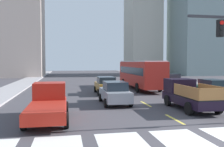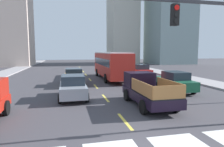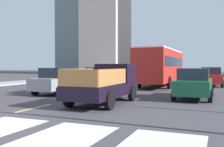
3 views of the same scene
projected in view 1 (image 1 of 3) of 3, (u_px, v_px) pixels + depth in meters
ground_plane at (218, 142)px, 9.68m from camera, size 160.00×160.00×0.00m
sidewalk_right at (217, 88)px, 29.58m from camera, size 3.13×110.00×0.15m
sidewalk_left at (6, 92)px, 25.11m from camera, size 3.13×110.00×0.15m
crosswalk_stripe_3 at (189, 144)px, 9.44m from camera, size 1.94×4.00×0.01m
lane_dash_0 at (174, 119)px, 13.60m from camera, size 0.16×2.40×0.01m
lane_dash_1 at (146, 104)px, 18.51m from camera, size 0.16×2.40×0.01m
lane_dash_2 at (129, 95)px, 23.42m from camera, size 0.16×2.40×0.01m
lane_dash_3 at (118, 89)px, 28.33m from camera, size 0.16×2.40×0.01m
lane_dash_4 at (111, 85)px, 33.24m from camera, size 0.16×2.40×0.01m
lane_dash_5 at (105, 82)px, 38.15m from camera, size 0.16×2.40×0.01m
lane_dash_6 at (101, 80)px, 43.06m from camera, size 0.16×2.40×0.01m
lane_dash_7 at (97, 78)px, 47.96m from camera, size 0.16×2.40×0.01m
pickup_stakebed at (188, 95)px, 16.72m from camera, size 2.18×5.20×1.96m
pickup_dark at (48, 103)px, 13.51m from camera, size 2.18×5.20×1.96m
city_bus at (140, 72)px, 28.49m from camera, size 2.72×10.80×3.32m
sedan_far at (171, 81)px, 30.46m from camera, size 2.02×4.40×1.72m
sedan_near_right at (115, 93)px, 18.48m from camera, size 2.02×4.40×1.72m
sedan_near_left at (106, 85)px, 24.29m from camera, size 2.02×4.40×1.72m
sedan_mid at (212, 89)px, 20.64m from camera, size 2.02×4.40×1.72m
block_mid_right at (143, 19)px, 63.29m from camera, size 7.76×9.51×28.93m
block_low_left at (23, 23)px, 51.94m from camera, size 8.16×9.53×22.82m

